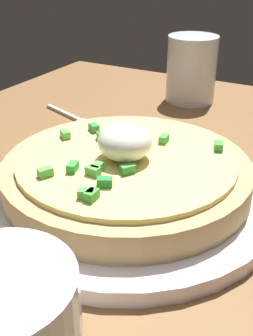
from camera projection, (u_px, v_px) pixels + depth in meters
dining_table at (160, 228)px, 41.22cm from camera, size 91.03×81.35×2.82cm
plate at (126, 192)px, 42.97cm from camera, size 29.69×29.69×1.49cm
pizza at (126, 170)px, 41.76cm from camera, size 24.26×24.26×6.73cm
cup_near at (191, 72)px, 67.70cm from camera, size 7.87×7.87×10.36cm
fork at (73, 117)px, 62.49cm from camera, size 4.72×10.97×0.50cm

